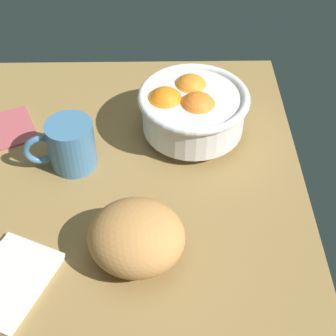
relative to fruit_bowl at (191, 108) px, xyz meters
The scene contains 6 objects.
ground_plane 18.34cm from the fruit_bowl, 128.52° to the left, with size 72.05×66.80×3.00cm, color olive.
fruit_bowl is the anchor object (origin of this frame).
bread_loaf 30.91cm from the fruit_bowl, 161.53° to the left, with size 15.23×14.40×9.30cm, color #C38547.
napkin_folded 36.74cm from the fruit_bowl, 86.92° to the left, with size 11.50×8.39×0.96cm, color #AE4B52.
napkin_spare 45.52cm from the fruit_bowl, 139.50° to the left, with size 15.11×10.88×1.05cm, color silver.
mug 24.15cm from the fruit_bowl, 110.13° to the left, with size 8.65×13.02×9.52cm.
Camera 1 is at (-66.59, -7.34, 68.18)cm, focal length 54.41 mm.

